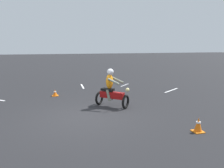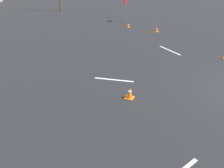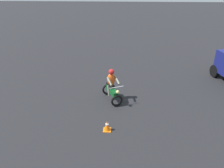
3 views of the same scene
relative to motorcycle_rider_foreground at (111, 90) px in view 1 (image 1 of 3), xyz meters
name	(u,v)px [view 1 (image 1 of 3)]	position (x,y,z in m)	size (l,w,h in m)	color
ground_plane	(84,117)	(-1.14, 1.38, -0.73)	(120.00, 120.00, 0.00)	black
motorcycle_rider_foreground	(111,90)	(0.00, 0.00, 0.00)	(1.41, 1.42, 1.66)	black
traffic_cone_near_right	(55,93)	(2.72, 2.31, -0.56)	(0.32, 0.32, 0.34)	orange
traffic_cone_far_center	(198,125)	(-3.46, -1.80, -0.50)	(0.32, 0.32, 0.46)	orange
lane_stripe_e	(82,86)	(5.06, 0.53, -0.72)	(0.10, 1.60, 0.01)	silver
lane_stripe_se	(171,90)	(2.34, -4.36, -0.72)	(0.10, 1.65, 0.01)	silver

